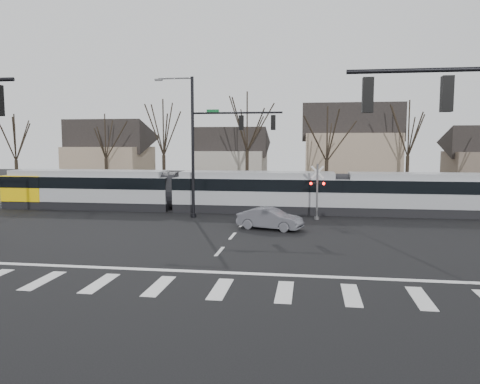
# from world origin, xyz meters

# --- Properties ---
(ground) EXTENTS (140.00, 140.00, 0.00)m
(ground) POSITION_xyz_m (0.00, 0.00, 0.00)
(ground) COLOR black
(grass_verge) EXTENTS (140.00, 28.00, 0.01)m
(grass_verge) POSITION_xyz_m (0.00, 32.00, 0.01)
(grass_verge) COLOR #38331E
(grass_verge) RESTS_ON ground
(crosswalk) EXTENTS (27.00, 2.60, 0.01)m
(crosswalk) POSITION_xyz_m (0.00, -4.00, 0.01)
(crosswalk) COLOR silver
(crosswalk) RESTS_ON ground
(stop_line) EXTENTS (28.00, 0.35, 0.01)m
(stop_line) POSITION_xyz_m (0.00, -1.80, 0.01)
(stop_line) COLOR silver
(stop_line) RESTS_ON ground
(lane_dashes) EXTENTS (0.18, 30.00, 0.01)m
(lane_dashes) POSITION_xyz_m (0.00, 16.00, 0.01)
(lane_dashes) COLOR silver
(lane_dashes) RESTS_ON ground
(rail_pair) EXTENTS (90.00, 1.52, 0.06)m
(rail_pair) POSITION_xyz_m (0.00, 15.80, 0.03)
(rail_pair) COLOR #59595E
(rail_pair) RESTS_ON ground
(tram) EXTENTS (42.09, 3.13, 3.19)m
(tram) POSITION_xyz_m (0.14, 16.00, 1.74)
(tram) COLOR gray
(tram) RESTS_ON ground
(sedan) EXTENTS (3.72, 4.92, 1.36)m
(sedan) POSITION_xyz_m (2.00, 8.50, 0.68)
(sedan) COLOR #5B5B63
(sedan) RESTS_ON ground
(signal_pole_far) EXTENTS (9.28, 0.44, 10.20)m
(signal_pole_far) POSITION_xyz_m (-2.41, 12.50, 5.70)
(signal_pole_far) COLOR black
(signal_pole_far) RESTS_ON ground
(rail_crossing_signal) EXTENTS (1.08, 0.36, 4.00)m
(rail_crossing_signal) POSITION_xyz_m (5.00, 12.79, 1.89)
(rail_crossing_signal) COLOR #59595B
(rail_crossing_signal) RESTS_ON ground
(tree_row) EXTENTS (59.20, 7.20, 10.00)m
(tree_row) POSITION_xyz_m (2.00, 26.00, 5.00)
(tree_row) COLOR black
(tree_row) RESTS_ON ground
(house_a) EXTENTS (9.72, 8.64, 8.60)m
(house_a) POSITION_xyz_m (-20.00, 34.00, 4.46)
(house_a) COLOR gray
(house_a) RESTS_ON ground
(house_b) EXTENTS (8.64, 7.56, 7.65)m
(house_b) POSITION_xyz_m (-5.00, 36.00, 3.97)
(house_b) COLOR gray
(house_b) RESTS_ON ground
(house_c) EXTENTS (10.80, 8.64, 10.10)m
(house_c) POSITION_xyz_m (9.00, 33.00, 5.23)
(house_c) COLOR gray
(house_c) RESTS_ON ground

